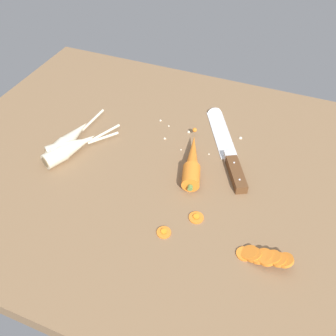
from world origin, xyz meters
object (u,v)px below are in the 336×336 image
parsnip_mid_left (71,146)px  carrot_slice_stack (263,256)px  carrot_slice_stray_mid (164,232)px  parsnip_front (71,149)px  chefs_knife (225,142)px  parsnip_mid_right (70,139)px  carrot_slice_stray_near (196,217)px  whole_carrot (192,161)px

parsnip_mid_left → carrot_slice_stack: (52.30, -13.48, -0.66)cm
carrot_slice_stray_mid → parsnip_front: bearing=156.1°
parsnip_front → carrot_slice_stack: (51.80, -12.63, -0.66)cm
chefs_knife → parsnip_mid_right: 40.60cm
carrot_slice_stack → carrot_slice_stray_mid: size_ratio=3.56×
parsnip_mid_right → carrot_slice_stray_near: (38.59, -10.79, -1.62)cm
parsnip_mid_right → carrot_slice_stack: size_ratio=2.12×
parsnip_front → carrot_slice_stray_mid: parsnip_front is taller
parsnip_front → carrot_slice_stray_near: (36.30, -7.60, -1.62)cm
carrot_slice_stack → carrot_slice_stray_mid: (-20.53, -1.25, -0.96)cm
whole_carrot → parsnip_mid_left: bearing=-168.8°
carrot_slice_stray_near → chefs_knife: bearing=92.3°
chefs_knife → carrot_slice_stack: (16.55, -31.22, 0.67)cm
chefs_knife → carrot_slice_stray_mid: bearing=-97.0°
whole_carrot → carrot_slice_stray_near: (6.13, -14.53, -1.74)cm
parsnip_mid_right → parsnip_front: bearing=-54.3°
chefs_knife → parsnip_front: (-35.25, -18.59, 1.33)cm
chefs_knife → carrot_slice_stray_near: bearing=-87.7°
chefs_knife → parsnip_front: parsnip_front is taller
parsnip_mid_left → carrot_slice_stray_near: size_ratio=5.08×
chefs_knife → parsnip_mid_left: parsnip_mid_left is taller
whole_carrot → carrot_slice_stray_near: whole_carrot is taller
carrot_slice_stack → carrot_slice_stray_mid: bearing=-176.5°
parsnip_mid_right → carrot_slice_stray_near: parsnip_mid_right is taller
carrot_slice_stack → parsnip_mid_right: bearing=163.7°
parsnip_mid_left → carrot_slice_stray_mid: size_ratio=5.42×
whole_carrot → parsnip_mid_left: whole_carrot is taller
parsnip_front → carrot_slice_stray_mid: size_ratio=7.14×
chefs_knife → whole_carrot: whole_carrot is taller
chefs_knife → carrot_slice_stray_near: size_ratio=9.83×
parsnip_front → parsnip_mid_right: 3.92cm
chefs_knife → carrot_slice_stray_mid: (-3.98, -32.47, -0.29)cm
parsnip_mid_right → carrot_slice_stray_mid: parsnip_mid_right is taller
parsnip_mid_left → carrot_slice_stack: size_ratio=1.52×
whole_carrot → parsnip_mid_right: bearing=-173.4°
chefs_knife → carrot_slice_stray_near: (1.05, -26.19, -0.29)cm
parsnip_mid_left → carrot_slice_stray_near: (36.79, -8.46, -1.62)cm
carrot_slice_stray_near → whole_carrot: bearing=112.9°
whole_carrot → carrot_slice_stack: (21.63, -19.55, -0.78)cm
whole_carrot → parsnip_front: bearing=-167.1°
parsnip_front → carrot_slice_stray_near: parsnip_front is taller
parsnip_front → parsnip_mid_left: size_ratio=1.32×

